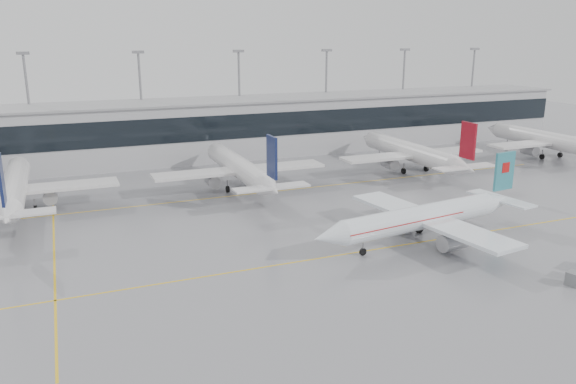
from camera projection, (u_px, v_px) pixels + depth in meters
name	position (u px, v px, depth m)	size (l,w,h in m)	color
ground	(326.00, 257.00, 66.77)	(320.00, 320.00, 0.00)	gray
taxi_line_main	(326.00, 257.00, 66.77)	(120.00, 0.25, 0.01)	yellow
taxi_line_north	(247.00, 194.00, 93.52)	(120.00, 0.25, 0.01)	yellow
taxi_line_cross	(54.00, 250.00, 69.16)	(0.25, 60.00, 0.01)	yellow
terminal	(200.00, 130.00, 120.45)	(180.00, 15.00, 12.00)	#A9A9AD
terminal_glass	(208.00, 128.00, 113.32)	(180.00, 0.20, 5.00)	black
terminal_roof	(198.00, 101.00, 118.80)	(182.00, 16.00, 0.40)	gray
light_masts	(192.00, 93.00, 123.85)	(156.40, 1.00, 22.60)	gray
air_canada_jet	(428.00, 217.00, 71.48)	(33.54, 26.26, 10.21)	white
parked_jet_b	(14.00, 188.00, 83.00)	(29.64, 36.96, 11.72)	silver
parked_jet_c	(240.00, 168.00, 95.82)	(29.64, 36.96, 11.72)	silver
parked_jet_d	(412.00, 153.00, 108.64)	(29.64, 36.96, 11.72)	silver
parked_jet_e	(549.00, 140.00, 121.46)	(29.64, 36.96, 11.72)	silver
gse_unit	(574.00, 279.00, 59.04)	(1.48, 1.37, 1.48)	slate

